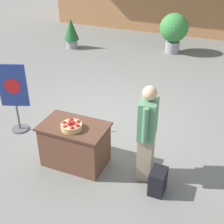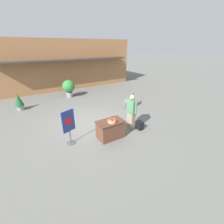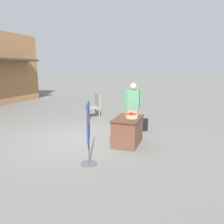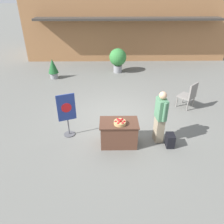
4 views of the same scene
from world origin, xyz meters
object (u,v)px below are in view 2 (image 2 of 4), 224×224
at_px(display_table, 110,129).
at_px(apple_basket, 112,121).
at_px(backpack, 140,125).
at_px(patio_chair, 130,99).
at_px(person_visitor, 131,112).
at_px(potted_plant_near_left, 69,87).
at_px(poster_board, 69,126).
at_px(potted_plant_far_left, 19,101).

relative_size(display_table, apple_basket, 3.26).
distance_m(apple_basket, backpack, 1.67).
xyz_separation_m(apple_basket, backpack, (1.54, -0.04, -0.64)).
relative_size(display_table, patio_chair, 1.08).
xyz_separation_m(person_visitor, potted_plant_near_left, (-1.03, 6.36, -0.07)).
xyz_separation_m(backpack, poster_board, (-3.18, 0.64, 0.60)).
bearing_deg(poster_board, apple_basket, 49.42).
relative_size(apple_basket, potted_plant_far_left, 0.34).
xyz_separation_m(apple_basket, potted_plant_far_left, (-3.22, 5.71, -0.27)).
distance_m(display_table, apple_basket, 0.47).
relative_size(person_visitor, patio_chair, 1.59).
height_order(display_table, potted_plant_near_left, potted_plant_near_left).
height_order(person_visitor, potted_plant_far_left, person_visitor).
bearing_deg(backpack, person_visitor, 136.35).
distance_m(display_table, person_visitor, 1.35).
bearing_deg(poster_board, patio_chair, 91.21).
bearing_deg(patio_chair, potted_plant_far_left, 17.91).
xyz_separation_m(poster_board, patio_chair, (4.49, 1.78, -0.22)).
bearing_deg(potted_plant_far_left, patio_chair, -28.76).
relative_size(poster_board, patio_chair, 1.38).
height_order(display_table, backpack, display_table).
bearing_deg(backpack, potted_plant_near_left, 101.35).
height_order(backpack, poster_board, poster_board).
bearing_deg(person_visitor, display_table, 0.00).
height_order(display_table, poster_board, poster_board).
bearing_deg(person_visitor, potted_plant_far_left, -57.62).
distance_m(backpack, patio_chair, 2.78).
xyz_separation_m(display_table, backpack, (1.56, -0.14, -0.19)).
distance_m(apple_basket, potted_plant_near_left, 6.62).
bearing_deg(potted_plant_near_left, person_visitor, -80.83).
bearing_deg(person_visitor, poster_board, -13.66).
relative_size(poster_board, potted_plant_far_left, 1.41).
xyz_separation_m(display_table, potted_plant_near_left, (0.23, 6.51, 0.40)).
bearing_deg(display_table, poster_board, 163.01).
relative_size(backpack, poster_board, 0.28).
height_order(person_visitor, backpack, person_visitor).
height_order(display_table, patio_chair, patio_chair).
distance_m(display_table, patio_chair, 3.67).
relative_size(person_visitor, poster_board, 1.15).
bearing_deg(person_visitor, patio_chair, -134.18).
distance_m(patio_chair, potted_plant_far_left, 6.92).
bearing_deg(apple_basket, poster_board, 159.83).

